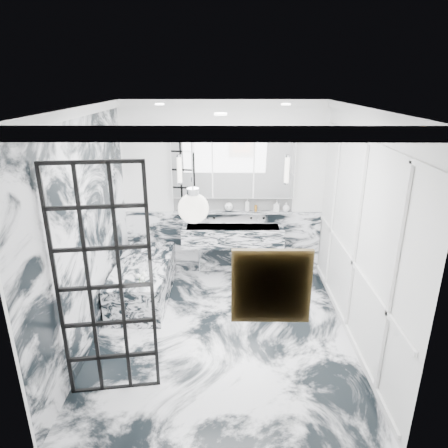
{
  "coord_description": "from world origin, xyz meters",
  "views": [
    {
      "loc": [
        0.07,
        -4.36,
        3.08
      ],
      "look_at": [
        0.02,
        0.5,
        1.31
      ],
      "focal_mm": 32.0,
      "sensor_mm": 36.0,
      "label": 1
    }
  ],
  "objects_px": {
    "crittall_door": "(105,287)",
    "trough_sink": "(233,236)",
    "mirror_cabinet": "(233,166)",
    "bathtub": "(144,280)"
  },
  "relations": [
    {
      "from": "crittall_door",
      "to": "trough_sink",
      "type": "distance_m",
      "value": 2.88
    },
    {
      "from": "trough_sink",
      "to": "crittall_door",
      "type": "bearing_deg",
      "value": -116.26
    },
    {
      "from": "trough_sink",
      "to": "mirror_cabinet",
      "type": "xyz_separation_m",
      "value": [
        -0.0,
        0.17,
        1.09
      ]
    },
    {
      "from": "crittall_door",
      "to": "bathtub",
      "type": "bearing_deg",
      "value": 84.05
    },
    {
      "from": "crittall_door",
      "to": "bathtub",
      "type": "height_order",
      "value": "crittall_door"
    },
    {
      "from": "trough_sink",
      "to": "mirror_cabinet",
      "type": "distance_m",
      "value": 1.1
    },
    {
      "from": "crittall_door",
      "to": "trough_sink",
      "type": "relative_size",
      "value": 1.51
    },
    {
      "from": "crittall_door",
      "to": "trough_sink",
      "type": "bearing_deg",
      "value": 55.64
    },
    {
      "from": "bathtub",
      "to": "trough_sink",
      "type": "bearing_deg",
      "value": 26.48
    },
    {
      "from": "crittall_door",
      "to": "bathtub",
      "type": "relative_size",
      "value": 1.46
    }
  ]
}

